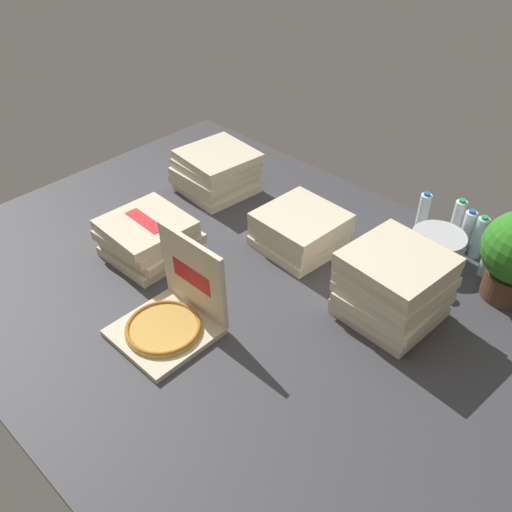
{
  "coord_description": "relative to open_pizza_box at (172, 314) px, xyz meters",
  "views": [
    {
      "loc": [
        1.47,
        -1.45,
        1.83
      ],
      "look_at": [
        -0.01,
        0.1,
        0.14
      ],
      "focal_mm": 38.96,
      "sensor_mm": 36.0,
      "label": 1
    }
  ],
  "objects": [
    {
      "name": "ground_plane",
      "position": [
        0.04,
        0.41,
        -0.1
      ],
      "size": [
        3.2,
        2.4,
        0.02
      ],
      "primitive_type": "cube",
      "color": "#38383D"
    },
    {
      "name": "water_bottle_6",
      "position": [
        0.41,
        1.45,
        0.03
      ],
      "size": [
        0.06,
        0.06,
        0.25
      ],
      "color": "white",
      "rests_on": "ground_plane"
    },
    {
      "name": "pizza_stack_right_far",
      "position": [
        -0.52,
        0.27,
        0.01
      ],
      "size": [
        0.45,
        0.45,
        0.21
      ],
      "color": "beige",
      "rests_on": "ground_plane"
    },
    {
      "name": "pizza_stack_center_far",
      "position": [
        0.01,
        0.88,
        0.01
      ],
      "size": [
        0.45,
        0.45,
        0.2
      ],
      "color": "beige",
      "rests_on": "ground_plane"
    },
    {
      "name": "water_bottle_2",
      "position": [
        0.74,
        1.45,
        0.03
      ],
      "size": [
        0.06,
        0.06,
        0.25
      ],
      "color": "silver",
      "rests_on": "ground_plane"
    },
    {
      "name": "water_bottle_4",
      "position": [
        0.54,
        1.04,
        0.03
      ],
      "size": [
        0.06,
        0.06,
        0.25
      ],
      "color": "silver",
      "rests_on": "ground_plane"
    },
    {
      "name": "open_pizza_box",
      "position": [
        0.0,
        0.0,
        0.0
      ],
      "size": [
        0.4,
        0.42,
        0.43
      ],
      "color": "beige",
      "rests_on": "ground_plane"
    },
    {
      "name": "water_bottle_1",
      "position": [
        0.85,
        1.34,
        0.03
      ],
      "size": [
        0.06,
        0.06,
        0.25
      ],
      "color": "silver",
      "rests_on": "ground_plane"
    },
    {
      "name": "water_bottle_5",
      "position": [
        0.67,
        1.46,
        0.03
      ],
      "size": [
        0.06,
        0.06,
        0.25
      ],
      "color": "white",
      "rests_on": "ground_plane"
    },
    {
      "name": "water_bottle_0",
      "position": [
        0.6,
        1.07,
        0.03
      ],
      "size": [
        0.06,
        0.06,
        0.25
      ],
      "color": "silver",
      "rests_on": "ground_plane"
    },
    {
      "name": "water_bottle_3",
      "position": [
        0.58,
        1.52,
        0.03
      ],
      "size": [
        0.06,
        0.06,
        0.25
      ],
      "color": "white",
      "rests_on": "ground_plane"
    },
    {
      "name": "ice_bucket",
      "position": [
        0.6,
        1.27,
        -0.01
      ],
      "size": [
        0.28,
        0.28,
        0.16
      ],
      "primitive_type": "cylinder",
      "color": "#B7BABF",
      "rests_on": "ground_plane"
    },
    {
      "name": "pizza_stack_left_mid",
      "position": [
        -0.75,
        0.96,
        0.04
      ],
      "size": [
        0.45,
        0.46,
        0.26
      ],
      "color": "beige",
      "rests_on": "ground_plane"
    },
    {
      "name": "pizza_stack_right_near",
      "position": [
        0.66,
        0.74,
        0.09
      ],
      "size": [
        0.45,
        0.45,
        0.36
      ],
      "color": "beige",
      "rests_on": "ground_plane"
    }
  ]
}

